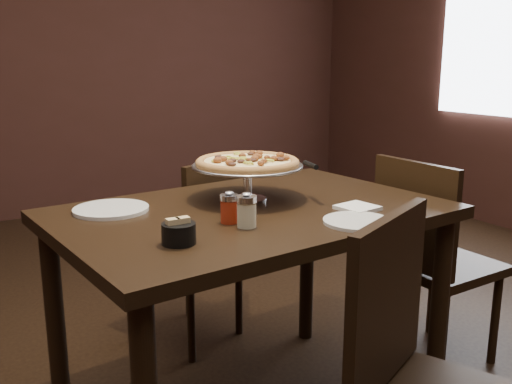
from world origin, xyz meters
TOP-DOWN VIEW (x-y plane):
  - room at (0.06, 0.03)m, footprint 6.04×7.04m
  - dining_table at (-0.05, 0.07)m, footprint 1.40×1.00m
  - pizza_stand at (-0.00, 0.18)m, footprint 0.41×0.41m
  - parmesan_shaker at (-0.18, -0.12)m, footprint 0.06×0.06m
  - pepper_flake_shaker at (-0.21, -0.05)m, footprint 0.06×0.06m
  - packet_caddy at (-0.43, -0.16)m, footprint 0.10×0.10m
  - napkin_stack at (0.25, -0.14)m, footprint 0.14×0.14m
  - plate_left at (-0.49, 0.29)m, footprint 0.26×0.26m
  - plate_near at (0.14, -0.27)m, footprint 0.22×0.22m
  - serving_spatula at (0.18, 0.04)m, footprint 0.14×0.14m
  - chair_far at (0.05, 0.72)m, footprint 0.55×0.55m
  - chair_near at (0.03, -0.70)m, footprint 0.59×0.59m
  - chair_side at (0.83, 0.03)m, footprint 0.45×0.45m

SIDE VIEW (x-z plane):
  - chair_far at x=0.05m, z-range 0.04..0.95m
  - chair_side at x=0.83m, z-range 0.04..0.98m
  - chair_near at x=0.03m, z-range 0.04..1.00m
  - dining_table at x=-0.05m, z-range 0.31..1.14m
  - plate_near at x=0.14m, z-range 0.83..0.84m
  - plate_left at x=-0.49m, z-range 0.83..0.84m
  - napkin_stack at x=0.25m, z-range 0.83..0.84m
  - packet_caddy at x=-0.43m, z-range 0.83..0.90m
  - pepper_flake_shaker at x=-0.21m, z-range 0.83..0.93m
  - parmesan_shaker at x=-0.18m, z-range 0.83..0.94m
  - serving_spatula at x=0.18m, z-range 0.95..0.98m
  - pizza_stand at x=0.00m, z-range 0.88..1.05m
  - room at x=0.06m, z-range -0.02..2.82m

